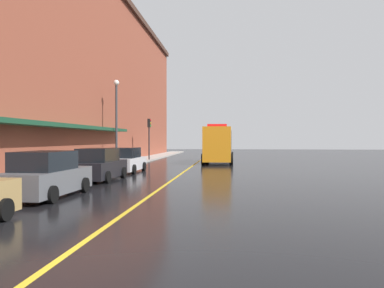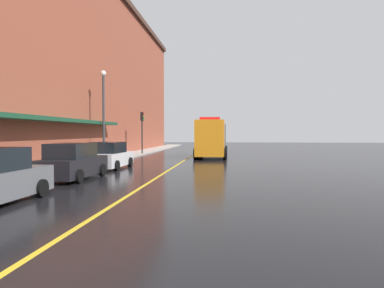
% 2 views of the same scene
% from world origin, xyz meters
% --- Properties ---
extents(ground_plane, '(112.00, 112.00, 0.00)m').
position_xyz_m(ground_plane, '(0.00, 25.00, 0.00)').
color(ground_plane, black).
extents(sidewalk_left, '(2.40, 70.00, 0.15)m').
position_xyz_m(sidewalk_left, '(-6.20, 25.00, 0.07)').
color(sidewalk_left, '#ADA8A0').
rests_on(sidewalk_left, ground).
extents(lane_center_stripe, '(0.16, 70.00, 0.01)m').
position_xyz_m(lane_center_stripe, '(0.00, 25.00, 0.00)').
color(lane_center_stripe, gold).
rests_on(lane_center_stripe, ground).
extents(brick_building_left, '(12.75, 64.00, 16.74)m').
position_xyz_m(brick_building_left, '(-13.19, 24.00, 8.38)').
color(brick_building_left, brown).
rests_on(brick_building_left, ground).
extents(parked_car_2, '(2.16, 4.50, 1.78)m').
position_xyz_m(parked_car_2, '(-4.02, 13.35, 0.83)').
color(parked_car_2, black).
rests_on(parked_car_2, ground).
extents(parked_car_3, '(2.21, 4.27, 1.71)m').
position_xyz_m(parked_car_3, '(-3.97, 18.46, 0.80)').
color(parked_car_3, silver).
rests_on(parked_car_3, ground).
extents(utility_truck, '(2.85, 7.82, 3.63)m').
position_xyz_m(utility_truck, '(2.10, 29.28, 1.73)').
color(utility_truck, orange).
rests_on(utility_truck, ground).
extents(parking_meter_0, '(0.14, 0.18, 1.33)m').
position_xyz_m(parking_meter_0, '(-5.35, 18.98, 1.06)').
color(parking_meter_0, '#4C4C51').
rests_on(parking_meter_0, sidewalk_left).
extents(street_lamp_left, '(0.44, 0.44, 6.94)m').
position_xyz_m(street_lamp_left, '(-5.95, 22.92, 4.40)').
color(street_lamp_left, '#33383D').
rests_on(street_lamp_left, sidewalk_left).
extents(traffic_light_near, '(0.38, 0.36, 4.30)m').
position_xyz_m(traffic_light_near, '(-5.29, 32.34, 3.16)').
color(traffic_light_near, '#232326').
rests_on(traffic_light_near, sidewalk_left).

